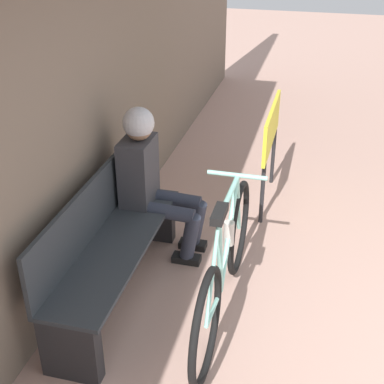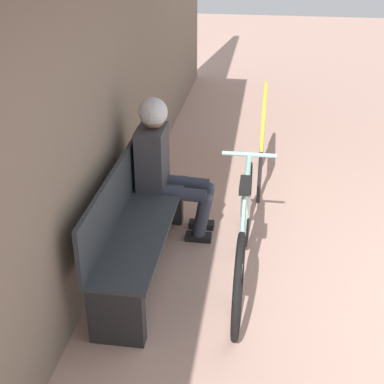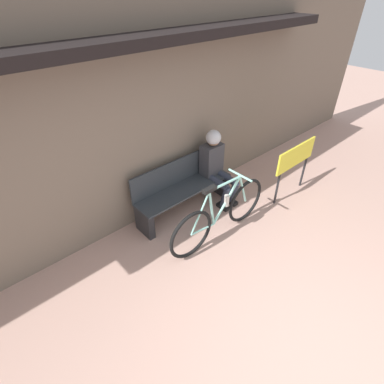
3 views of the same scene
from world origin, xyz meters
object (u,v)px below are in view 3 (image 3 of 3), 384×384
object	(u,v)px
bicycle	(220,215)
person_seated	(216,162)
park_bench_near	(182,189)
signboard	(295,159)

from	to	relation	value
bicycle	person_seated	distance (m)	0.96
park_bench_near	bicycle	world-z (taller)	bicycle
park_bench_near	person_seated	distance (m)	0.68
park_bench_near	bicycle	xyz separation A→B (m)	(0.00, -0.80, -0.01)
park_bench_near	person_seated	size ratio (longest dim) A/B	1.35
person_seated	bicycle	bearing A→B (deg)	-130.81
park_bench_near	bicycle	distance (m)	0.80
person_seated	signboard	bearing A→B (deg)	-37.41
park_bench_near	signboard	xyz separation A→B (m)	(1.61, -0.89, 0.30)
bicycle	signboard	xyz separation A→B (m)	(1.61, -0.08, 0.30)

